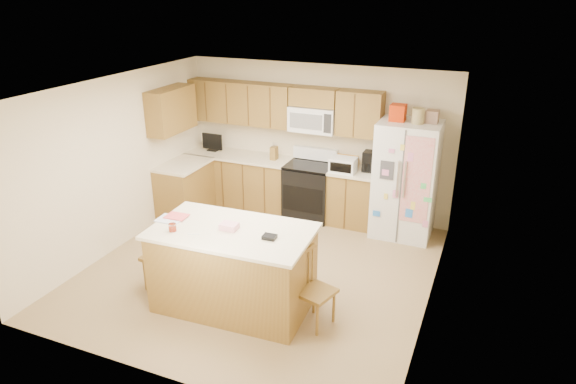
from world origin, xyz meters
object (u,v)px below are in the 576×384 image
at_px(refrigerator, 406,179).
at_px(island, 233,268).
at_px(stove, 310,190).
at_px(windsor_chair_right, 314,291).
at_px(windsor_chair_back, 260,249).
at_px(windsor_chair_left, 163,256).

xyz_separation_m(refrigerator, island, (-1.50, -2.74, -0.40)).
relative_size(stove, refrigerator, 0.55).
bearing_deg(stove, windsor_chair_right, -68.59).
relative_size(windsor_chair_back, windsor_chair_right, 1.04).
xyz_separation_m(stove, island, (0.07, -2.80, 0.04)).
bearing_deg(refrigerator, windsor_chair_back, -125.10).
distance_m(stove, windsor_chair_left, 2.95).
bearing_deg(windsor_chair_left, windsor_chair_back, 31.29).
relative_size(refrigerator, island, 1.06).
bearing_deg(windsor_chair_right, refrigerator, 79.88).
distance_m(refrigerator, windsor_chair_right, 2.79).
distance_m(windsor_chair_left, windsor_chair_back, 1.24).
distance_m(stove, windsor_chair_back, 2.15).
bearing_deg(island, stove, 91.39).
bearing_deg(windsor_chair_right, windsor_chair_back, 147.70).
xyz_separation_m(windsor_chair_left, windsor_chair_right, (2.04, 0.02, -0.02)).
distance_m(stove, windsor_chair_right, 2.98).
xyz_separation_m(refrigerator, windsor_chair_left, (-2.52, -2.73, -0.46)).
height_order(island, windsor_chair_left, island).
xyz_separation_m(stove, refrigerator, (1.57, -0.06, 0.45)).
xyz_separation_m(island, windsor_chair_left, (-1.02, 0.01, -0.06)).
distance_m(island, windsor_chair_back, 0.65).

